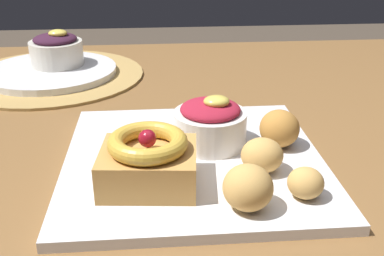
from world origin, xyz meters
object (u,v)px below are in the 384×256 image
at_px(fritter_middle, 279,128).
at_px(fritter_extra, 306,183).
at_px(back_plate, 51,71).
at_px(front_plate, 193,160).
at_px(fritter_front, 260,155).
at_px(back_ramekin, 56,50).
at_px(fritter_back, 248,187).
at_px(cake_slice, 148,160).
at_px(berry_ramekin, 210,123).

distance_m(fritter_middle, fritter_extra, 0.12).
xyz_separation_m(fritter_middle, back_plate, (-0.35, 0.34, -0.02)).
height_order(front_plate, fritter_front, fritter_front).
xyz_separation_m(fritter_middle, back_ramekin, (-0.33, 0.36, 0.01)).
height_order(fritter_middle, fritter_extra, fritter_middle).
distance_m(fritter_back, back_ramekin, 0.56).
xyz_separation_m(cake_slice, back_plate, (-0.18, 0.42, -0.03)).
bearing_deg(berry_ramekin, fritter_back, -82.17).
bearing_deg(berry_ramekin, front_plate, -127.09).
xyz_separation_m(fritter_front, fritter_extra, (0.04, -0.06, -0.00)).
bearing_deg(back_ramekin, fritter_front, -55.00).
xyz_separation_m(berry_ramekin, back_ramekin, (-0.25, 0.35, 0.01)).
bearing_deg(back_plate, fritter_extra, -53.25).
bearing_deg(berry_ramekin, cake_slice, -129.98).
height_order(cake_slice, fritter_middle, cake_slice).
height_order(cake_slice, berry_ramekin, berry_ramekin).
bearing_deg(fritter_extra, cake_slice, 166.48).
relative_size(front_plate, fritter_back, 6.03).
distance_m(cake_slice, fritter_back, 0.11).
bearing_deg(fritter_middle, berry_ramekin, 172.33).
height_order(front_plate, back_plate, back_plate).
relative_size(fritter_back, back_plate, 0.21).
distance_m(berry_ramekin, fritter_back, 0.15).
height_order(front_plate, fritter_back, fritter_back).
relative_size(back_plate, back_ramekin, 2.46).
xyz_separation_m(cake_slice, back_ramekin, (-0.17, 0.44, 0.01)).
height_order(fritter_back, fritter_extra, fritter_back).
bearing_deg(back_plate, back_ramekin, 63.57).
height_order(berry_ramekin, fritter_back, berry_ramekin).
bearing_deg(fritter_back, fritter_extra, 13.12).
height_order(front_plate, berry_ramekin, berry_ramekin).
distance_m(back_plate, back_ramekin, 0.04).
height_order(front_plate, cake_slice, cake_slice).
bearing_deg(fritter_extra, berry_ramekin, 122.48).
height_order(fritter_extra, back_plate, fritter_extra).
relative_size(cake_slice, fritter_back, 2.13).
xyz_separation_m(front_plate, berry_ramekin, (0.02, 0.03, 0.03)).
xyz_separation_m(front_plate, back_plate, (-0.24, 0.36, 0.01)).
relative_size(front_plate, fritter_middle, 5.95).
relative_size(fritter_back, fritter_extra, 1.36).
bearing_deg(front_plate, fritter_middle, 10.32).
relative_size(fritter_front, fritter_back, 0.94).
bearing_deg(fritter_extra, fritter_back, -166.88).
distance_m(cake_slice, back_plate, 0.46).
bearing_deg(cake_slice, back_plate, 113.54).
bearing_deg(fritter_middle, fritter_back, -116.22).
bearing_deg(fritter_back, back_plate, 120.58).
bearing_deg(fritter_extra, back_plate, 126.75).
height_order(fritter_middle, fritter_back, same).
xyz_separation_m(fritter_back, back_ramekin, (-0.27, 0.49, 0.01)).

